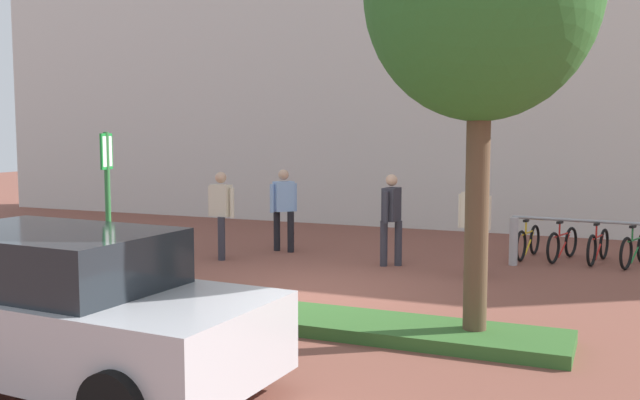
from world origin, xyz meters
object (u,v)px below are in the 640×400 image
person_shirt_blue (474,220)px  bollard_steel (514,241)px  person_suited_navy (391,214)px  parking_sign_post (108,192)px  person_shirt_white (221,209)px  bike_rack_cluster (580,244)px  bike_at_sign (121,278)px  person_casual_tan (284,205)px  car_silver_sedan (61,309)px

person_shirt_blue → bollard_steel: bearing=70.0°
person_suited_navy → person_shirt_blue: size_ratio=1.00×
bollard_steel → person_suited_navy: person_suited_navy is taller
parking_sign_post → bollard_steel: (5.05, 5.32, -1.19)m
person_shirt_white → person_shirt_blue: 4.91m
parking_sign_post → bike_rack_cluster: 8.84m
bike_at_sign → parking_sign_post: bearing=-120.3°
parking_sign_post → bike_at_sign: size_ratio=1.59×
parking_sign_post → bike_at_sign: bearing=59.7°
bollard_steel → person_casual_tan: person_casual_tan is taller
bike_rack_cluster → person_suited_navy: 3.77m
person_suited_navy → person_casual_tan: same height
bike_rack_cluster → bollard_steel: (-1.13, -0.87, 0.10)m
parking_sign_post → person_shirt_blue: (4.56, 3.99, -0.65)m
bollard_steel → person_shirt_white: size_ratio=0.52×
person_shirt_white → person_casual_tan: size_ratio=1.00×
parking_sign_post → person_suited_navy: (2.95, 4.36, -0.65)m
bollard_steel → person_shirt_white: (-5.40, -1.57, 0.53)m
person_casual_tan → person_shirt_blue: size_ratio=1.00×
bike_at_sign → person_shirt_blue: 5.94m
person_casual_tan → bike_at_sign: bearing=-93.8°
person_casual_tan → bike_rack_cluster: bearing=11.5°
person_shirt_blue → bike_at_sign: bearing=-139.3°
person_shirt_blue → person_shirt_white: bearing=-177.3°
person_shirt_white → car_silver_sedan: bearing=-72.3°
bike_rack_cluster → car_silver_sedan: bearing=-115.8°
bike_rack_cluster → car_silver_sedan: 10.10m
bike_rack_cluster → person_shirt_blue: person_shirt_blue is taller
person_casual_tan → person_shirt_white: bearing=-120.8°
car_silver_sedan → parking_sign_post: bearing=121.6°
person_shirt_blue → bike_rack_cluster: bearing=53.7°
person_suited_navy → car_silver_sedan: bearing=-99.2°
bollard_steel → person_shirt_blue: bearing=-110.0°
parking_sign_post → person_shirt_white: (-0.35, 3.76, -0.65)m
bike_at_sign → person_casual_tan: bearing=86.2°
parking_sign_post → bike_at_sign: 1.30m
person_shirt_blue → car_silver_sedan: person_shirt_blue is taller
person_shirt_white → person_casual_tan: bearing=59.2°
bollard_steel → person_suited_navy: size_ratio=0.52×
bike_rack_cluster → person_shirt_blue: (-1.62, -2.21, 0.64)m
bike_rack_cluster → parking_sign_post: bearing=-134.9°
bike_at_sign → bike_rack_cluster: bearing=44.8°
bollard_steel → car_silver_sedan: car_silver_sedan is taller
bollard_steel → person_shirt_white: 5.64m
car_silver_sedan → person_suited_navy: bearing=80.8°
person_casual_tan → bollard_steel: bearing=3.8°
person_shirt_blue → car_silver_sedan: bearing=-112.0°
person_shirt_white → person_shirt_blue: size_ratio=1.00×
bike_at_sign → person_suited_navy: 5.14m
parking_sign_post → bollard_steel: size_ratio=2.78×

